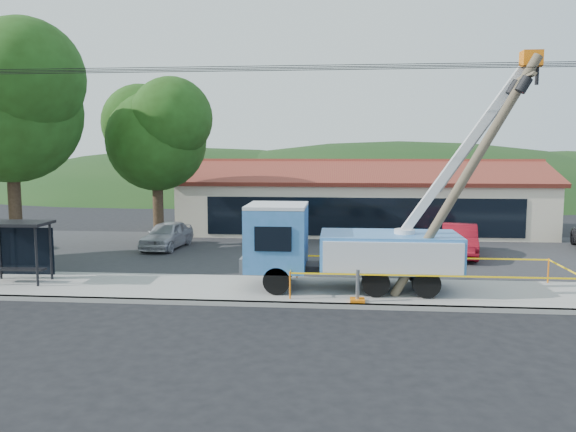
# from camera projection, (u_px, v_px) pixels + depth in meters

# --- Properties ---
(ground) EXTENTS (120.00, 120.00, 0.00)m
(ground) POSITION_uv_depth(u_px,v_px,m) (250.00, 325.00, 16.71)
(ground) COLOR black
(ground) RESTS_ON ground
(curb) EXTENTS (60.00, 0.25, 0.15)m
(curb) POSITION_uv_depth(u_px,v_px,m) (260.00, 304.00, 18.78)
(curb) COLOR gray
(curb) RESTS_ON ground
(sidewalk) EXTENTS (60.00, 4.00, 0.15)m
(sidewalk) POSITION_uv_depth(u_px,v_px,m) (267.00, 290.00, 20.66)
(sidewalk) COLOR gray
(sidewalk) RESTS_ON ground
(parking_lot) EXTENTS (60.00, 12.00, 0.10)m
(parking_lot) POSITION_uv_depth(u_px,v_px,m) (287.00, 252.00, 28.57)
(parking_lot) COLOR #28282B
(parking_lot) RESTS_ON ground
(strip_mall) EXTENTS (22.50, 8.53, 4.67)m
(strip_mall) POSITION_uv_depth(u_px,v_px,m) (360.00, 203.00, 35.90)
(strip_mall) COLOR beige
(strip_mall) RESTS_ON ground
(tree_west_near) EXTENTS (7.56, 6.72, 10.80)m
(tree_west_near) POSITION_uv_depth(u_px,v_px,m) (9.00, 97.00, 24.83)
(tree_west_near) COLOR #332316
(tree_west_near) RESTS_ON ground
(tree_lot) EXTENTS (6.30, 5.60, 8.94)m
(tree_lot) POSITION_uv_depth(u_px,v_px,m) (156.00, 131.00, 29.48)
(tree_lot) COLOR #332316
(tree_lot) RESTS_ON ground
(hill_west) EXTENTS (78.40, 56.00, 28.00)m
(hill_west) POSITION_uv_depth(u_px,v_px,m) (202.00, 191.00, 72.46)
(hill_west) COLOR #153412
(hill_west) RESTS_ON ground
(hill_center) EXTENTS (89.60, 64.00, 32.00)m
(hill_center) POSITION_uv_depth(u_px,v_px,m) (398.00, 193.00, 70.23)
(hill_center) COLOR #153412
(hill_center) RESTS_ON ground
(hill_east) EXTENTS (72.80, 52.00, 26.00)m
(hill_east) POSITION_uv_depth(u_px,v_px,m) (564.00, 194.00, 68.43)
(hill_east) COLOR #153412
(hill_east) RESTS_ON ground
(utility_truck) EXTENTS (10.21, 4.14, 8.37)m
(utility_truck) POSITION_uv_depth(u_px,v_px,m) (344.00, 244.00, 20.44)
(utility_truck) COLOR black
(utility_truck) RESTS_ON ground
(leaning_pole) EXTENTS (4.76, 1.77, 8.26)m
(leaning_pole) POSITION_uv_depth(u_px,v_px,m) (471.00, 167.00, 18.82)
(leaning_pole) COLOR brown
(leaning_pole) RESTS_ON ground
(bus_shelter) EXTENTS (2.49, 1.59, 2.35)m
(bus_shelter) POSITION_uv_depth(u_px,v_px,m) (19.00, 238.00, 21.52)
(bus_shelter) COLOR black
(bus_shelter) RESTS_ON ground
(caution_tape) EXTENTS (9.69, 3.28, 0.95)m
(caution_tape) POSITION_uv_depth(u_px,v_px,m) (427.00, 271.00, 20.22)
(caution_tape) COLOR orange
(caution_tape) RESTS_ON ground
(car_silver) EXTENTS (2.09, 4.32, 1.42)m
(car_silver) POSITION_uv_depth(u_px,v_px,m) (167.00, 250.00, 29.41)
(car_silver) COLOR #ACADB4
(car_silver) RESTS_ON ground
(car_red) EXTENTS (2.44, 4.89, 1.54)m
(car_red) POSITION_uv_depth(u_px,v_px,m) (459.00, 258.00, 27.22)
(car_red) COLOR maroon
(car_red) RESTS_ON ground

